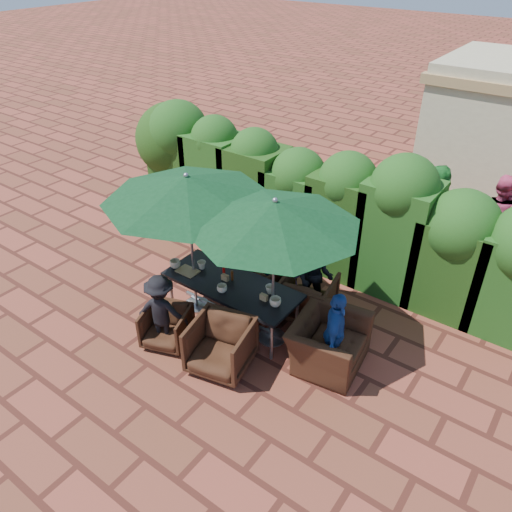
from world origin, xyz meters
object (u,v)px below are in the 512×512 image
Objects in this scene: umbrella_right at (275,214)px; chair_near_right at (220,344)px; dining_table at (232,287)px; chair_end_right at (329,336)px; umbrella_left at (187,188)px; chair_far_right at (308,294)px; chair_far_mid at (264,276)px; chair_far_left at (229,263)px; chair_near_left at (166,325)px.

umbrella_right is 2.85× the size of chair_near_right.
chair_end_right reaches higher than dining_table.
chair_near_right is (1.25, -0.84, -1.78)m from umbrella_left.
chair_end_right is at bearing 3.81° from umbrella_left.
dining_table is 2.66× the size of chair_far_right.
umbrella_left is 3.09× the size of chair_far_right.
chair_far_mid is (0.75, 0.94, -1.81)m from umbrella_left.
chair_far_left is at bearing 131.54° from dining_table.
umbrella_right is 3.59× the size of chair_far_left.
chair_near_left is (-0.50, -1.87, -0.06)m from chair_far_mid.
chair_far_right is (0.14, 0.83, -1.79)m from umbrella_right.
umbrella_right reaches higher than chair_far_mid.
umbrella_left is at bearing 62.03° from chair_far_mid.
umbrella_left is at bearing 85.92° from chair_end_right.
chair_far_left is at bearing 150.89° from umbrella_right.
dining_table is at bearing 99.92° from chair_far_mid.
chair_near_right reaches higher than chair_far_right.
dining_table is at bearing 5.06° from umbrella_left.
chair_end_right is at bearing 27.03° from chair_near_right.
chair_far_mid reaches higher than chair_far_left.
chair_end_right is at bearing 3.27° from dining_table.
chair_far_mid is 0.96× the size of chair_far_right.
umbrella_left reaches higher than chair_far_mid.
umbrella_right is 1.98m from chair_far_right.
umbrella_left is 2.11m from chair_far_left.
dining_table is 0.86× the size of umbrella_left.
chair_far_mid is at bearing 57.69° from chair_end_right.
chair_far_left is 0.61× the size of chair_end_right.
umbrella_left is at bearing 84.93° from chair_near_left.
umbrella_left reaches higher than chair_end_right.
chair_far_right is 2.32m from chair_near_left.
chair_end_right is (2.21, 1.10, 0.15)m from chair_near_left.
chair_far_mid is 0.72× the size of chair_end_right.
umbrella_right is at bearing 2.21° from dining_table.
umbrella_right is 3.59× the size of chair_near_left.
chair_end_right is (2.45, 0.16, -1.72)m from umbrella_left.
chair_near_left is at bearing 172.75° from chair_near_right.
umbrella_right reaches higher than chair_near_left.
chair_far_left is 1.93m from chair_near_left.
chair_far_mid is at bearing -164.89° from chair_far_left.
chair_far_left and chair_near_left have the same top height.
chair_near_right is at bearing -33.93° from umbrella_left.
chair_far_left is 0.79× the size of chair_near_right.
chair_end_right reaches higher than chair_near_right.
chair_end_right reaches higher than chair_far_mid.
chair_near_left is (-0.49, -1.00, -0.33)m from dining_table.
chair_far_mid is at bearing 92.93° from chair_near_right.
umbrella_right is at bearing 71.05° from chair_far_right.
dining_table is 2.76× the size of chair_far_mid.
chair_far_mid is (-0.76, 0.84, -1.81)m from umbrella_right.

